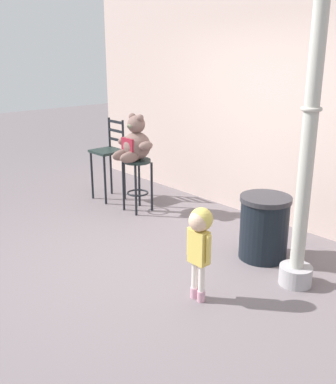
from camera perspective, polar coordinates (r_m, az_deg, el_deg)
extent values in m
plane|color=slate|center=(4.71, -3.44, -8.92)|extent=(24.00, 24.00, 0.00)
cube|color=beige|center=(5.79, 13.64, 15.19)|extent=(6.83, 0.30, 3.80)
cylinder|color=#1D2A28|center=(5.96, -3.97, 3.97)|extent=(0.36, 0.36, 0.04)
cylinder|color=black|center=(6.08, -5.69, 0.71)|extent=(0.03, 0.03, 0.68)
cylinder|color=black|center=(5.87, -4.12, 0.13)|extent=(0.03, 0.03, 0.68)
cylinder|color=black|center=(6.23, -3.68, 1.20)|extent=(0.03, 0.03, 0.68)
cylinder|color=black|center=(6.03, -2.08, 0.65)|extent=(0.03, 0.03, 0.68)
torus|color=black|center=(6.08, -3.88, -0.11)|extent=(0.30, 0.30, 0.02)
sphere|color=#735851|center=(5.91, -4.01, 5.89)|extent=(0.37, 0.37, 0.37)
cube|color=maroon|center=(5.82, -5.18, 5.76)|extent=(0.23, 0.03, 0.22)
sphere|color=#735851|center=(5.86, -4.07, 8.59)|extent=(0.23, 0.23, 0.23)
ellipsoid|color=#64634E|center=(5.80, -4.84, 8.34)|extent=(0.10, 0.07, 0.07)
sphere|color=black|center=(5.79, -5.05, 8.33)|extent=(0.03, 0.03, 0.03)
sphere|color=#735851|center=(5.91, -4.58, 9.56)|extent=(0.09, 0.09, 0.09)
sphere|color=#735851|center=(5.78, -3.59, 9.40)|extent=(0.09, 0.09, 0.09)
ellipsoid|color=#735851|center=(6.06, -5.52, 6.50)|extent=(0.13, 0.21, 0.12)
ellipsoid|color=#735851|center=(5.72, -2.85, 5.87)|extent=(0.13, 0.21, 0.12)
ellipsoid|color=#735851|center=(5.90, -5.82, 4.72)|extent=(0.12, 0.31, 0.15)
ellipsoid|color=#735851|center=(5.77, -4.84, 4.45)|extent=(0.12, 0.31, 0.15)
cylinder|color=#CA92A6|center=(4.08, 3.37, -12.63)|extent=(0.07, 0.07, 0.10)
cylinder|color=silver|center=(4.00, 3.41, -10.45)|extent=(0.05, 0.05, 0.25)
cylinder|color=#CA92A6|center=(4.03, 4.23, -13.07)|extent=(0.07, 0.07, 0.10)
cylinder|color=silver|center=(3.94, 4.29, -10.87)|extent=(0.05, 0.05, 0.25)
cube|color=#D8BC54|center=(3.85, 3.94, -7.00)|extent=(0.18, 0.10, 0.30)
cylinder|color=#D8BC54|center=(3.91, 2.74, -6.29)|extent=(0.04, 0.04, 0.26)
cylinder|color=#D8BC54|center=(3.77, 5.19, -7.32)|extent=(0.04, 0.04, 0.26)
sphere|color=#D8B293|center=(3.75, 4.01, -3.68)|extent=(0.19, 0.19, 0.19)
sphere|color=#CFB856|center=(3.76, 4.26, -3.47)|extent=(0.20, 0.20, 0.20)
cylinder|color=black|center=(4.79, 12.10, -4.70)|extent=(0.50, 0.50, 0.63)
cylinder|color=#2D2D33|center=(4.67, 12.37, -0.86)|extent=(0.53, 0.53, 0.05)
cylinder|color=#A5A2A5|center=(4.43, 15.92, -10.14)|extent=(0.31, 0.31, 0.18)
cylinder|color=#ADACA2|center=(3.99, 17.64, 8.16)|extent=(0.13, 0.13, 2.65)
torus|color=#ADA89E|center=(3.97, 17.82, 10.04)|extent=(0.18, 0.18, 0.04)
cube|color=#1D2A28|center=(6.48, -7.77, 5.17)|extent=(0.40, 0.40, 0.03)
cylinder|color=black|center=(6.62, -9.66, 2.07)|extent=(0.03, 0.03, 0.70)
cylinder|color=black|center=(6.35, -8.02, 1.47)|extent=(0.03, 0.03, 0.70)
cylinder|color=black|center=(6.80, -7.27, 2.60)|extent=(0.03, 0.03, 0.70)
cylinder|color=black|center=(6.53, -5.58, 2.03)|extent=(0.03, 0.03, 0.70)
cylinder|color=black|center=(6.67, -7.47, 7.56)|extent=(0.03, 0.03, 0.43)
cylinder|color=black|center=(6.40, -5.74, 7.19)|extent=(0.03, 0.03, 0.43)
cube|color=black|center=(6.55, -6.60, 6.64)|extent=(0.34, 0.02, 0.04)
cube|color=black|center=(6.52, -6.64, 7.75)|extent=(0.34, 0.02, 0.04)
cube|color=black|center=(6.50, -6.68, 8.86)|extent=(0.34, 0.02, 0.04)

